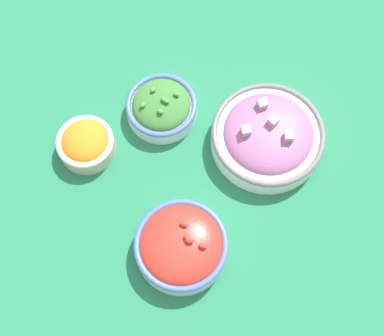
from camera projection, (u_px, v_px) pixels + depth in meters
name	position (u px, v px, depth m)	size (l,w,h in m)	color
ground_plane	(192.00, 173.00, 1.08)	(3.00, 3.00, 0.00)	#23704C
bowl_red_onion	(268.00, 136.00, 1.07)	(0.23, 0.23, 0.09)	white
bowl_cherry_tomatoes	(181.00, 246.00, 0.99)	(0.18, 0.18, 0.08)	silver
bowl_carrots	(86.00, 143.00, 1.07)	(0.12, 0.12, 0.06)	beige
bowl_broccoli	(162.00, 107.00, 1.10)	(0.15, 0.15, 0.07)	silver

